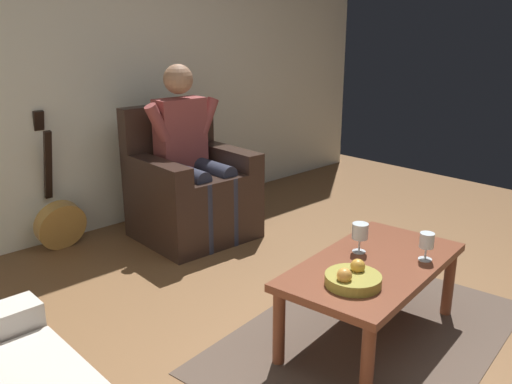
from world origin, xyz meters
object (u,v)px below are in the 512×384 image
Objects in this scene: guitar at (59,220)px; person_seated at (190,147)px; armchair at (190,192)px; coffee_table at (373,273)px; wine_glass_near at (360,233)px; fruit_bowl at (353,278)px; wine_glass_far at (427,242)px.

person_seated is at bearing 150.64° from guitar.
armchair is 0.88× the size of coffee_table.
person_seated is 1.15× the size of coffee_table.
wine_glass_near is 0.61× the size of fruit_bowl.
fruit_bowl is (0.33, 0.20, -0.08)m from wine_glass_near.
wine_glass_far is at bearing 142.23° from coffee_table.
armchair is 1.94m from fruit_bowl.
wine_glass_far is at bearing 169.39° from fruit_bowl.
guitar is 2.37m from fruit_bowl.
wine_glass_far is (-0.01, 1.95, -0.18)m from person_seated.
coffee_table is at bearing -37.77° from wine_glass_far.
person_seated is 1.82m from coffee_table.
person_seated is 1.67m from wine_glass_near.
armchair is 0.97m from guitar.
fruit_bowl is (0.28, 0.07, 0.09)m from coffee_table.
wine_glass_near is at bearing 108.09° from guitar.
coffee_table is 0.30m from fruit_bowl.
person_seated is at bearing 90.00° from armchair.
armchair is 0.36m from person_seated.
person_seated reaches higher than fruit_bowl.
coffee_table is at bearing 105.84° from guitar.
armchair reaches higher than wine_glass_far.
coffee_table is at bearing 85.86° from armchair.
person_seated is at bearing -104.73° from fruit_bowl.
armchair reaches higher than coffee_table.
person_seated reaches higher than armchair.
wine_glass_far is at bearing 109.43° from guitar.
person_seated is (0.00, 0.02, 0.36)m from armchair.
wine_glass_near reaches higher than fruit_bowl.
guitar is at bearing -74.16° from coffee_table.
armchair is 6.19× the size of wine_glass_near.
armchair is at bearing -95.28° from wine_glass_near.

